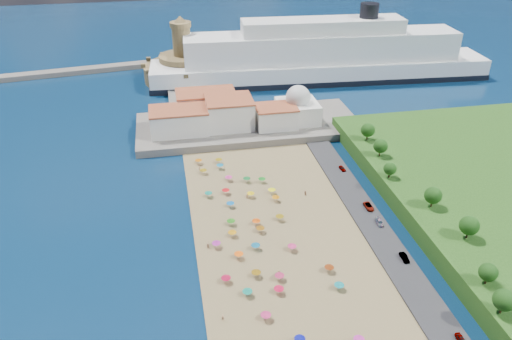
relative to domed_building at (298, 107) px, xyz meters
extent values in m
plane|color=#071938|center=(-30.00, -71.00, -8.97)|extent=(700.00, 700.00, 0.00)
cube|color=#59544C|center=(-20.00, 2.00, -7.47)|extent=(90.00, 36.00, 3.00)
cube|color=#59544C|center=(-42.00, 37.00, -7.77)|extent=(18.00, 70.00, 2.40)
cube|color=silver|center=(-48.00, -2.00, -1.47)|extent=(22.00, 14.00, 9.00)
cube|color=silver|center=(-28.00, 0.00, -0.47)|extent=(18.00, 16.00, 11.00)
cube|color=silver|center=(-10.00, -4.00, -1.97)|extent=(16.00, 12.00, 8.00)
cube|color=silver|center=(-36.00, 12.00, -0.97)|extent=(24.00, 14.00, 10.00)
cube|color=silver|center=(0.00, 0.00, -1.97)|extent=(16.00, 16.00, 8.00)
sphere|color=silver|center=(0.00, 0.00, 4.03)|extent=(10.00, 10.00, 10.00)
cylinder|color=silver|center=(0.00, 0.00, 7.83)|extent=(1.20, 1.20, 1.60)
cylinder|color=#A08850|center=(-42.00, 67.00, -4.97)|extent=(40.00, 40.00, 8.00)
cylinder|color=#A08850|center=(-42.00, 67.00, 1.53)|extent=(24.00, 24.00, 5.00)
cylinder|color=#A08850|center=(-42.00, 67.00, 11.03)|extent=(9.00, 9.00, 14.00)
cylinder|color=#A08850|center=(-42.00, 67.00, 19.23)|extent=(10.40, 10.40, 2.40)
cone|color=#A08850|center=(-42.00, 67.00, 21.93)|extent=(6.00, 6.00, 3.00)
cube|color=black|center=(26.56, 54.51, -7.59)|extent=(172.87, 35.42, 2.77)
cube|color=white|center=(26.56, 54.51, -3.85)|extent=(171.85, 34.96, 10.24)
cube|color=white|center=(26.56, 54.51, 8.09)|extent=(137.51, 28.43, 13.65)
cube|color=white|center=(26.56, 54.51, 18.33)|extent=(80.45, 20.56, 6.83)
cylinder|color=black|center=(49.27, 53.19, 25.16)|extent=(9.10, 9.10, 6.83)
cylinder|color=gray|center=(-35.75, -29.62, -7.72)|extent=(0.07, 0.07, 2.00)
cone|color=#11709D|center=(-35.75, -29.62, -6.82)|extent=(2.50, 2.50, 0.60)
cylinder|color=gray|center=(-23.14, -41.61, -7.72)|extent=(0.07, 0.07, 2.00)
cone|color=#14711B|center=(-23.14, -41.61, -6.82)|extent=(2.50, 2.50, 0.60)
cylinder|color=gray|center=(-37.07, -93.03, -7.72)|extent=(0.07, 0.07, 2.00)
cone|color=#0E8169|center=(-37.07, -93.03, -6.82)|extent=(2.50, 2.50, 0.60)
cylinder|color=gray|center=(-22.27, -63.86, -7.72)|extent=(0.07, 0.07, 2.00)
cone|color=#85690C|center=(-22.27, -63.86, -6.82)|extent=(2.50, 2.50, 0.60)
cylinder|color=gray|center=(-34.27, -101.31, -7.72)|extent=(0.07, 0.07, 2.00)
cone|color=#C62A65|center=(-34.27, -101.31, -6.82)|extent=(2.50, 2.50, 0.60)
cylinder|color=gray|center=(-29.05, -68.57, -7.72)|extent=(0.07, 0.07, 2.00)
cone|color=#88520C|center=(-29.05, -68.57, -6.82)|extent=(2.50, 2.50, 0.60)
cylinder|color=gray|center=(-29.52, -64.81, -7.72)|extent=(0.07, 0.07, 2.00)
cone|color=#E54E0A|center=(-29.52, -64.81, -6.82)|extent=(2.50, 2.50, 0.60)
cylinder|color=gray|center=(-41.53, -87.38, -7.72)|extent=(0.07, 0.07, 2.00)
cone|color=#A40D30|center=(-41.53, -87.38, -6.82)|extent=(2.50, 2.50, 0.60)
cylinder|color=gray|center=(-29.43, -93.56, -7.72)|extent=(0.07, 0.07, 2.00)
cone|color=red|center=(-29.43, -93.56, -6.82)|extent=(2.50, 2.50, 0.60)
cylinder|color=gray|center=(-14.96, -88.36, -7.72)|extent=(0.07, 0.07, 2.00)
cone|color=maroon|center=(-14.96, -88.36, -6.82)|extent=(2.50, 2.50, 0.60)
cylinder|color=gray|center=(-28.46, -49.76, -7.72)|extent=(0.07, 0.07, 2.00)
cone|color=yellow|center=(-28.46, -49.76, -6.82)|extent=(2.50, 2.50, 0.60)
cylinder|color=gray|center=(-35.99, -46.35, -7.72)|extent=(0.07, 0.07, 2.00)
cone|color=red|center=(-35.99, -46.35, -6.82)|extent=(2.50, 2.50, 0.60)
cylinder|color=gray|center=(-22.15, -78.21, -7.72)|extent=(0.07, 0.07, 2.00)
cone|color=#CA2B68|center=(-22.15, -78.21, -6.82)|extent=(2.50, 2.50, 0.60)
cylinder|color=gray|center=(-42.24, -73.01, -7.72)|extent=(0.07, 0.07, 2.00)
cone|color=#AE2599|center=(-42.24, -73.01, -6.82)|extent=(2.50, 2.50, 0.60)
cylinder|color=gray|center=(-42.80, -24.60, -7.72)|extent=(0.07, 0.07, 2.00)
cone|color=#CA6609|center=(-42.80, -24.60, -6.82)|extent=(2.50, 2.50, 0.60)
cylinder|color=gray|center=(-36.92, -78.72, -7.72)|extent=(0.07, 0.07, 2.00)
cone|color=#FA5B0B|center=(-36.92, -78.72, -6.82)|extent=(2.50, 2.50, 0.60)
cylinder|color=gray|center=(-28.06, -40.29, -7.72)|extent=(0.07, 0.07, 2.00)
cone|color=#126528|center=(-28.06, -40.29, -6.82)|extent=(2.50, 2.50, 0.60)
cylinder|color=gray|center=(-33.75, -86.74, -7.72)|extent=(0.07, 0.07, 2.00)
cone|color=#7D570B|center=(-33.75, -86.74, -6.82)|extent=(2.50, 2.50, 0.60)
cylinder|color=gray|center=(-41.65, -47.02, -7.72)|extent=(0.07, 0.07, 2.00)
cone|color=#0E816A|center=(-41.65, -47.02, -6.82)|extent=(2.50, 2.50, 0.60)
cylinder|color=gray|center=(-36.79, -63.47, -7.72)|extent=(0.07, 0.07, 2.00)
cone|color=#227715|center=(-36.79, -63.47, -6.82)|extent=(2.50, 2.50, 0.60)
cone|color=#0B1197|center=(-28.47, -109.46, -6.82)|extent=(2.50, 2.50, 0.60)
cylinder|color=gray|center=(-35.65, -25.44, -7.72)|extent=(0.07, 0.07, 2.00)
cone|color=#8D730C|center=(-35.65, -25.44, -6.82)|extent=(2.50, 2.50, 0.60)
cylinder|color=gray|center=(-21.38, -48.92, -7.72)|extent=(0.07, 0.07, 2.00)
cone|color=#FCF70D|center=(-21.38, -48.92, -6.82)|extent=(2.50, 2.50, 0.60)
cylinder|color=gray|center=(-21.11, -53.48, -7.72)|extent=(0.07, 0.07, 2.00)
cone|color=#C57208|center=(-21.11, -53.48, -6.82)|extent=(2.50, 2.50, 0.60)
cylinder|color=gray|center=(-14.59, -95.08, -7.72)|extent=(0.07, 0.07, 2.00)
cone|color=#0E7981|center=(-14.59, -95.08, -6.82)|extent=(2.50, 2.50, 0.60)
cone|color=#CD2BA2|center=(-15.96, -112.00, -6.82)|extent=(2.50, 2.50, 0.60)
cylinder|color=gray|center=(-28.18, -88.99, -7.72)|extent=(0.07, 0.07, 2.00)
cone|color=#B42651|center=(-28.18, -88.99, -6.82)|extent=(2.50, 2.50, 0.60)
cylinder|color=gray|center=(-41.84, -32.04, -7.72)|extent=(0.07, 0.07, 2.00)
cone|color=#8A6D0C|center=(-41.84, -32.04, -6.82)|extent=(2.50, 2.50, 0.60)
cylinder|color=gray|center=(-31.82, -75.94, -7.72)|extent=(0.07, 0.07, 2.00)
cone|color=#0E5F87|center=(-31.82, -75.94, -6.82)|extent=(2.50, 2.50, 0.60)
cylinder|color=gray|center=(-37.22, -69.01, -7.72)|extent=(0.07, 0.07, 2.00)
cone|color=#C9830A|center=(-37.22, -69.01, -6.82)|extent=(2.50, 2.50, 0.60)
cylinder|color=gray|center=(-33.95, -38.35, -7.72)|extent=(0.07, 0.07, 2.00)
cone|color=#C82A82|center=(-33.95, -38.35, -6.82)|extent=(2.50, 2.50, 0.60)
cylinder|color=gray|center=(-35.61, -54.17, -7.72)|extent=(0.07, 0.07, 2.00)
cone|color=#0C5DA7|center=(-35.61, -54.17, -6.82)|extent=(2.50, 2.50, 0.60)
imported|color=tan|center=(-43.95, -99.71, -7.83)|extent=(0.71, 0.53, 1.79)
imported|color=tan|center=(-29.50, -49.88, -7.84)|extent=(1.06, 1.09, 1.77)
imported|color=tan|center=(-44.54, -73.08, -7.83)|extent=(1.10, 1.07, 1.79)
imported|color=tan|center=(-11.06, -52.04, -7.81)|extent=(1.10, 1.79, 1.84)
imported|color=tan|center=(-27.88, -87.16, -7.90)|extent=(0.96, 0.84, 1.65)
imported|color=tan|center=(-42.95, -29.00, -7.87)|extent=(0.93, 1.05, 1.70)
imported|color=gray|center=(6.00, -38.97, -7.68)|extent=(1.80, 3.64, 1.19)
imported|color=gray|center=(6.00, -115.83, -7.65)|extent=(1.61, 3.73, 1.26)
imported|color=gray|center=(6.00, -71.56, -7.66)|extent=(2.07, 4.34, 1.22)
imported|color=gray|center=(6.00, -87.88, -7.60)|extent=(1.51, 4.11, 1.35)
imported|color=gray|center=(6.00, -63.15, -7.61)|extent=(2.27, 4.81, 1.33)
cylinder|color=#382314|center=(15.08, -114.26, -1.62)|extent=(0.50, 0.50, 2.70)
sphere|color=#14380F|center=(15.08, -114.26, 0.80)|extent=(4.86, 4.86, 4.86)
cylinder|color=#382314|center=(17.25, -105.25, -1.75)|extent=(0.50, 0.50, 2.44)
sphere|color=#14380F|center=(17.25, -105.25, 0.44)|extent=(4.40, 4.40, 4.40)
cylinder|color=#382314|center=(22.43, -88.58, -1.53)|extent=(0.50, 0.50, 2.88)
sphere|color=#14380F|center=(22.43, -88.58, 1.06)|extent=(5.19, 5.19, 5.19)
cylinder|color=#382314|center=(20.45, -73.17, -1.57)|extent=(0.50, 0.50, 2.80)
sphere|color=#14380F|center=(20.45, -73.17, 0.95)|extent=(5.05, 5.05, 5.05)
cylinder|color=#382314|center=(15.40, -55.12, -1.83)|extent=(0.50, 0.50, 2.29)
sphere|color=#14380F|center=(15.40, -55.12, 0.23)|extent=(4.12, 4.12, 4.12)
cylinder|color=#382314|center=(18.25, -40.81, -1.61)|extent=(0.50, 0.50, 2.72)
sphere|color=#14380F|center=(18.25, -40.81, 0.84)|extent=(4.90, 4.90, 4.90)
cylinder|color=#382314|center=(18.74, -28.19, -1.56)|extent=(0.50, 0.50, 2.83)
sphere|color=#14380F|center=(18.74, -28.19, 0.99)|extent=(5.10, 5.10, 5.10)
camera|label=1|loc=(-51.91, -181.74, 77.77)|focal=35.00mm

